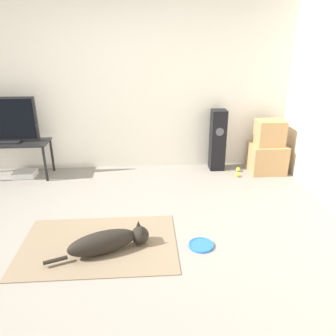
{
  "coord_description": "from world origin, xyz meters",
  "views": [
    {
      "loc": [
        0.39,
        -2.84,
        1.94
      ],
      "look_at": [
        0.65,
        0.84,
        0.45
      ],
      "focal_mm": 35.0,
      "sensor_mm": 36.0,
      "label": 1
    }
  ],
  "objects": [
    {
      "name": "frisbee",
      "position": [
        0.91,
        -0.14,
        0.01
      ],
      "size": [
        0.25,
        0.25,
        0.03
      ],
      "color": "blue",
      "rests_on": "ground_plane"
    },
    {
      "name": "dog",
      "position": [
        0.01,
        -0.17,
        0.12
      ],
      "size": [
        0.96,
        0.43,
        0.23
      ],
      "color": "black",
      "rests_on": "area_rug"
    },
    {
      "name": "game_console",
      "position": [
        -1.42,
        1.77,
        0.04
      ],
      "size": [
        0.32,
        0.26,
        0.08
      ],
      "color": "white",
      "rests_on": "ground_plane"
    },
    {
      "name": "ground_plane",
      "position": [
        0.0,
        0.0,
        0.0
      ],
      "size": [
        12.0,
        12.0,
        0.0
      ],
      "primitive_type": "plane",
      "color": "gray"
    },
    {
      "name": "tv_stand",
      "position": [
        -1.54,
        1.78,
        0.46
      ],
      "size": [
        1.05,
        0.44,
        0.53
      ],
      "color": "black",
      "rests_on": "ground_plane"
    },
    {
      "name": "tennis_ball_near_speaker",
      "position": [
        1.73,
        1.54,
        0.03
      ],
      "size": [
        0.07,
        0.07,
        0.07
      ],
      "color": "#C6E033",
      "rests_on": "ground_plane"
    },
    {
      "name": "cardboard_box_lower",
      "position": [
        2.22,
        1.7,
        0.22
      ],
      "size": [
        0.52,
        0.42,
        0.43
      ],
      "color": "tan",
      "rests_on": "ground_plane"
    },
    {
      "name": "cardboard_box_upper",
      "position": [
        2.22,
        1.71,
        0.62
      ],
      "size": [
        0.4,
        0.32,
        0.37
      ],
      "color": "tan",
      "rests_on": "cardboard_box_lower"
    },
    {
      "name": "tennis_ball_by_boxes",
      "position": [
        1.8,
        1.74,
        0.03
      ],
      "size": [
        0.07,
        0.07,
        0.07
      ],
      "color": "#C6E033",
      "rests_on": "ground_plane"
    },
    {
      "name": "wall_back",
      "position": [
        0.0,
        2.1,
        1.27
      ],
      "size": [
        8.0,
        0.06,
        2.55
      ],
      "color": "silver",
      "rests_on": "ground_plane"
    },
    {
      "name": "area_rug",
      "position": [
        -0.1,
        -0.05,
        0.01
      ],
      "size": [
        1.54,
        1.01,
        0.01
      ],
      "color": "#847056",
      "rests_on": "ground_plane"
    },
    {
      "name": "floor_speaker",
      "position": [
        1.48,
        1.88,
        0.47
      ],
      "size": [
        0.22,
        0.22,
        0.93
      ],
      "color": "black",
      "rests_on": "ground_plane"
    },
    {
      "name": "tv",
      "position": [
        -1.54,
        1.78,
        0.85
      ],
      "size": [
        0.84,
        0.2,
        0.65
      ],
      "color": "#232326",
      "rests_on": "tv_stand"
    }
  ]
}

